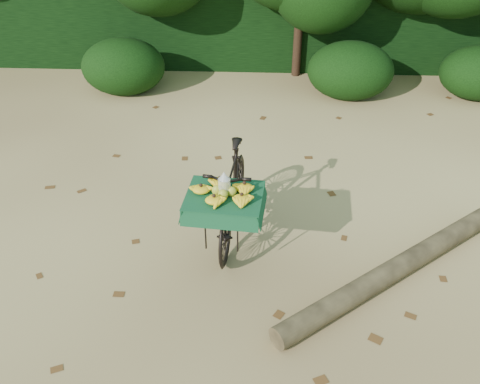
{
  "coord_description": "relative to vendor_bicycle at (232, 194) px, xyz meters",
  "views": [
    {
      "loc": [
        -0.2,
        -5.34,
        4.16
      ],
      "look_at": [
        -0.43,
        -0.61,
        0.91
      ],
      "focal_mm": 38.0,
      "sensor_mm": 36.0,
      "label": 1
    }
  ],
  "objects": [
    {
      "name": "leaf_litter",
      "position": [
        0.54,
        0.85,
        -0.6
      ],
      "size": [
        7.0,
        7.3,
        0.01
      ],
      "primitive_type": null,
      "color": "#553416",
      "rests_on": "ground"
    },
    {
      "name": "fallen_log",
      "position": [
        1.92,
        -0.75,
        -0.48
      ],
      "size": [
        2.9,
        2.34,
        0.25
      ],
      "primitive_type": "cylinder",
      "rotation": [
        1.57,
        0.0,
        -0.91
      ],
      "color": "brown",
      "rests_on": "ground"
    },
    {
      "name": "ground",
      "position": [
        0.54,
        0.2,
        -0.6
      ],
      "size": [
        80.0,
        80.0,
        0.0
      ],
      "primitive_type": "plane",
      "color": "#D5BE72",
      "rests_on": "ground"
    },
    {
      "name": "vendor_bicycle",
      "position": [
        0.0,
        0.0,
        0.0
      ],
      "size": [
        0.9,
        1.99,
        1.18
      ],
      "rotation": [
        0.0,
        0.0,
        -0.09
      ],
      "color": "black",
      "rests_on": "ground"
    },
    {
      "name": "hedge_backdrop",
      "position": [
        0.54,
        6.5,
        0.3
      ],
      "size": [
        26.0,
        1.8,
        1.8
      ],
      "primitive_type": "cube",
      "color": "black",
      "rests_on": "ground"
    },
    {
      "name": "bush_clumps",
      "position": [
        1.04,
        4.5,
        -0.15
      ],
      "size": [
        8.8,
        1.7,
        0.9
      ],
      "primitive_type": null,
      "color": "black",
      "rests_on": "ground"
    }
  ]
}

